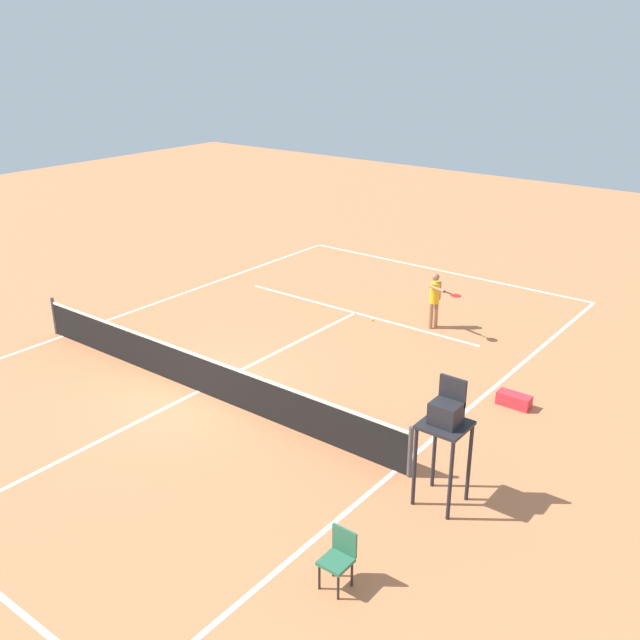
# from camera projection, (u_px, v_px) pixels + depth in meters

# --- Properties ---
(ground_plane) EXTENTS (60.00, 60.00, 0.00)m
(ground_plane) POSITION_uv_depth(u_px,v_px,m) (199.00, 391.00, 16.87)
(ground_plane) COLOR #D37A4C
(court_lines) EXTENTS (10.97, 23.50, 0.01)m
(court_lines) POSITION_uv_depth(u_px,v_px,m) (199.00, 391.00, 16.87)
(court_lines) COLOR white
(court_lines) RESTS_ON ground
(tennis_net) EXTENTS (11.57, 0.10, 1.07)m
(tennis_net) POSITION_uv_depth(u_px,v_px,m) (198.00, 372.00, 16.69)
(tennis_net) COLOR #4C4C51
(tennis_net) RESTS_ON ground
(player_serving) EXTENTS (1.19, 0.83, 1.63)m
(player_serving) POSITION_uv_depth(u_px,v_px,m) (436.00, 296.00, 20.14)
(player_serving) COLOR #9E704C
(player_serving) RESTS_ON ground
(tennis_ball) EXTENTS (0.07, 0.07, 0.07)m
(tennis_ball) POSITION_uv_depth(u_px,v_px,m) (372.00, 320.00, 20.99)
(tennis_ball) COLOR #CCE033
(tennis_ball) RESTS_ON ground
(umpire_chair) EXTENTS (0.80, 0.80, 2.41)m
(umpire_chair) POSITION_uv_depth(u_px,v_px,m) (446.00, 423.00, 12.30)
(umpire_chair) COLOR #232328
(umpire_chair) RESTS_ON ground
(courtside_chair_near) EXTENTS (0.44, 0.46, 0.95)m
(courtside_chair_near) POSITION_uv_depth(u_px,v_px,m) (339.00, 556.00, 10.75)
(courtside_chair_near) COLOR #262626
(courtside_chair_near) RESTS_ON ground
(equipment_bag) EXTENTS (0.76, 0.32, 0.30)m
(equipment_bag) POSITION_uv_depth(u_px,v_px,m) (514.00, 400.00, 16.14)
(equipment_bag) COLOR red
(equipment_bag) RESTS_ON ground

